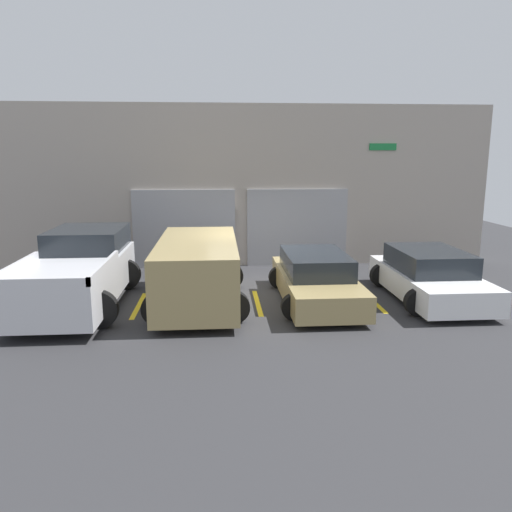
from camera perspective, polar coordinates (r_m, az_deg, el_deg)
The scene contains 11 objects.
ground_plane at distance 13.86m, azimuth -0.27°, elevation -3.77°, with size 28.00×28.00×0.00m, color #2D2D30.
shophouse_building at distance 16.69m, azimuth -1.11°, elevation 7.88°, with size 16.20×0.68×5.26m.
pickup_truck at distance 13.03m, azimuth -19.65°, elevation -1.67°, with size 2.60×5.12×1.73m.
sedan_white at distance 13.52m, azimuth 19.17°, elevation -2.20°, with size 2.26×4.21×1.27m.
sedan_side at distance 12.33m, azimuth -6.66°, elevation -1.59°, with size 2.37×4.69×1.61m.
van_right at distance 12.65m, azimuth 6.83°, elevation -2.63°, with size 2.10×4.42×1.24m.
parking_stripe_far_left at distance 13.47m, azimuth -25.76°, elevation -5.38°, with size 0.12×2.20×0.01m, color gold.
parking_stripe_left at distance 12.69m, azimuth -13.25°, elevation -5.51°, with size 0.12×2.20×0.01m, color gold.
parking_stripe_centre at distance 12.57m, azimuth 0.17°, elevation -5.36°, with size 0.12×2.20×0.01m, color gold.
parking_stripe_right at distance 13.13m, azimuth 13.13°, elevation -4.93°, with size 0.12×2.20×0.01m, color gold.
parking_stripe_far_right at distance 14.28m, azimuth 24.50°, elevation -4.35°, with size 0.12×2.20×0.01m, color gold.
Camera 1 is at (-0.96, -13.33, 3.65)m, focal length 35.00 mm.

